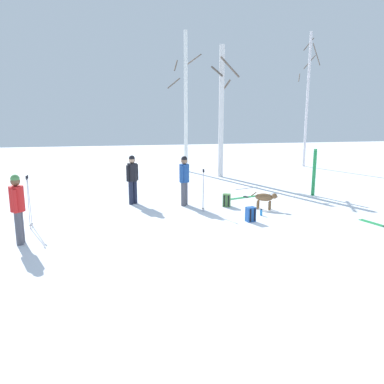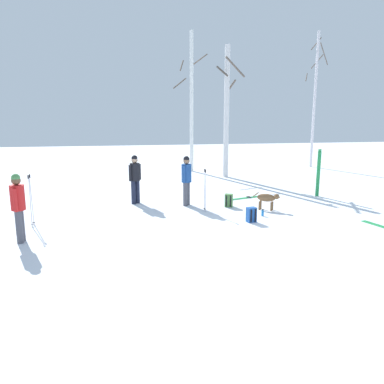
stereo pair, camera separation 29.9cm
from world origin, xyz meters
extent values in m
plane|color=white|center=(0.00, 0.00, 0.00)|extent=(60.00, 60.00, 0.00)
cylinder|color=#4C4C56|center=(-4.87, 0.91, 0.41)|extent=(0.16, 0.16, 0.82)
cylinder|color=#4C4C56|center=(-4.87, 1.09, 0.41)|extent=(0.16, 0.16, 0.82)
cylinder|color=red|center=(-4.87, 1.00, 1.13)|extent=(0.34, 0.34, 0.62)
sphere|color=brown|center=(-4.87, 1.00, 1.55)|extent=(0.22, 0.22, 0.22)
sphere|color=#4C8C4C|center=(-4.87, 1.00, 1.61)|extent=(0.21, 0.21, 0.21)
cylinder|color=red|center=(-4.88, 0.79, 1.11)|extent=(0.10, 0.10, 0.56)
cylinder|color=red|center=(-4.87, 1.21, 1.11)|extent=(0.10, 0.10, 0.56)
cylinder|color=#4C4C56|center=(-0.26, 4.01, 0.41)|extent=(0.16, 0.16, 0.82)
cylinder|color=#4C4C56|center=(-0.16, 4.16, 0.41)|extent=(0.16, 0.16, 0.82)
cylinder|color=#1E478C|center=(-0.21, 4.09, 1.13)|extent=(0.34, 0.34, 0.62)
sphere|color=#997051|center=(-0.21, 4.09, 1.55)|extent=(0.22, 0.22, 0.22)
sphere|color=black|center=(-0.21, 4.09, 1.61)|extent=(0.21, 0.21, 0.21)
cylinder|color=#1E478C|center=(-0.33, 3.91, 1.11)|extent=(0.10, 0.10, 0.56)
cylinder|color=#1E478C|center=(-0.09, 4.26, 1.11)|extent=(0.10, 0.10, 0.56)
cylinder|color=#1E2338|center=(-2.01, 4.61, 0.41)|extent=(0.16, 0.16, 0.82)
cylinder|color=#1E2338|center=(-1.87, 4.73, 0.41)|extent=(0.16, 0.16, 0.82)
cylinder|color=black|center=(-1.94, 4.67, 1.13)|extent=(0.34, 0.34, 0.62)
sphere|color=tan|center=(-1.94, 4.67, 1.55)|extent=(0.22, 0.22, 0.22)
sphere|color=black|center=(-1.94, 4.67, 1.61)|extent=(0.21, 0.21, 0.21)
cylinder|color=black|center=(-2.10, 4.54, 1.11)|extent=(0.10, 0.10, 0.56)
cylinder|color=black|center=(-1.78, 4.80, 1.11)|extent=(0.10, 0.10, 0.56)
ellipsoid|color=brown|center=(2.27, 2.99, 0.41)|extent=(0.62, 0.51, 0.26)
sphere|color=brown|center=(2.56, 2.81, 0.48)|extent=(0.18, 0.18, 0.18)
ellipsoid|color=brown|center=(2.61, 2.78, 0.46)|extent=(0.12, 0.10, 0.06)
cylinder|color=brown|center=(1.98, 3.18, 0.49)|extent=(0.18, 0.13, 0.17)
cylinder|color=brown|center=(2.48, 2.95, 0.14)|extent=(0.07, 0.07, 0.28)
cylinder|color=brown|center=(2.40, 2.82, 0.14)|extent=(0.07, 0.07, 0.28)
cylinder|color=brown|center=(2.15, 3.16, 0.14)|extent=(0.07, 0.07, 0.28)
cylinder|color=brown|center=(2.07, 3.03, 0.14)|extent=(0.07, 0.07, 0.28)
cube|color=green|center=(4.96, 4.67, 0.86)|extent=(0.07, 0.04, 1.72)
cube|color=green|center=(4.96, 4.67, 1.76)|extent=(0.06, 0.03, 0.10)
cube|color=green|center=(5.02, 4.65, 0.86)|extent=(0.07, 0.04, 1.72)
cube|color=green|center=(5.02, 4.65, 1.76)|extent=(0.06, 0.03, 0.10)
cube|color=green|center=(2.34, 4.91, 0.01)|extent=(1.67, 0.59, 0.02)
cube|color=#333338|center=(2.29, 4.89, 0.03)|extent=(0.13, 0.10, 0.03)
cube|color=green|center=(2.37, 4.81, 0.01)|extent=(1.67, 0.59, 0.02)
cube|color=#333338|center=(2.32, 4.80, 0.03)|extent=(0.13, 0.10, 0.03)
cylinder|color=#B2B2BC|center=(-4.90, 2.49, 0.69)|extent=(0.02, 0.10, 1.37)
cylinder|color=black|center=(-4.90, 2.49, 1.42)|extent=(0.04, 0.04, 0.10)
cylinder|color=black|center=(-4.90, 2.49, 0.07)|extent=(0.07, 0.07, 0.01)
cylinder|color=#B2B2BC|center=(-4.90, 2.31, 0.69)|extent=(0.02, 0.10, 1.37)
cylinder|color=black|center=(-4.90, 2.31, 1.42)|extent=(0.04, 0.04, 0.10)
cylinder|color=black|center=(-4.90, 2.31, 0.07)|extent=(0.07, 0.07, 0.01)
cylinder|color=#B2B2BC|center=(0.25, 3.24, 0.64)|extent=(0.02, 0.10, 1.28)
cylinder|color=black|center=(0.25, 3.24, 1.33)|extent=(0.04, 0.04, 0.10)
cylinder|color=black|center=(0.25, 3.24, 0.07)|extent=(0.07, 0.07, 0.01)
cylinder|color=#B2B2BC|center=(0.25, 3.14, 0.64)|extent=(0.02, 0.10, 1.28)
cylinder|color=black|center=(0.25, 3.14, 1.33)|extent=(0.04, 0.04, 0.10)
cylinder|color=black|center=(0.25, 3.14, 0.07)|extent=(0.07, 0.07, 0.01)
cube|color=#4C7F3F|center=(1.18, 3.62, 0.22)|extent=(0.32, 0.28, 0.44)
cube|color=#4C7F3F|center=(1.22, 3.74, 0.15)|extent=(0.20, 0.13, 0.20)
cube|color=black|center=(1.20, 3.49, 0.22)|extent=(0.04, 0.04, 0.37)
cube|color=black|center=(1.07, 3.54, 0.22)|extent=(0.04, 0.04, 0.37)
cube|color=#1E4C99|center=(1.32, 1.69, 0.22)|extent=(0.30, 0.25, 0.44)
cube|color=#1E4C99|center=(1.30, 1.82, 0.15)|extent=(0.20, 0.10, 0.20)
cube|color=black|center=(1.42, 1.59, 0.22)|extent=(0.04, 0.03, 0.37)
cube|color=black|center=(1.28, 1.56, 0.22)|extent=(0.04, 0.03, 0.37)
cylinder|color=#1E72BF|center=(1.89, 2.26, 0.09)|extent=(0.08, 0.08, 0.19)
cylinder|color=black|center=(1.89, 2.26, 0.20)|extent=(0.05, 0.05, 0.02)
cylinder|color=white|center=(1.37, 11.96, 3.68)|extent=(0.20, 0.20, 7.36)
cylinder|color=brown|center=(1.86, 12.26, 5.94)|extent=(0.67, 1.03, 0.50)
cylinder|color=brown|center=(0.80, 12.37, 4.73)|extent=(0.89, 1.20, 0.66)
cylinder|color=brown|center=(0.87, 12.12, 5.61)|extent=(0.39, 1.05, 0.68)
cylinder|color=silver|center=(2.71, 9.75, 3.16)|extent=(0.25, 0.25, 6.33)
cylinder|color=brown|center=(2.93, 9.93, 4.39)|extent=(0.49, 0.55, 0.72)
cylinder|color=brown|center=(2.41, 9.56, 5.09)|extent=(0.47, 0.68, 0.55)
cylinder|color=brown|center=(2.95, 9.22, 5.25)|extent=(1.13, 0.59, 0.89)
cylinder|color=silver|center=(8.70, 12.43, 3.84)|extent=(0.15, 0.15, 7.68)
cylinder|color=brown|center=(8.84, 12.70, 6.06)|extent=(0.60, 0.35, 0.77)
cylinder|color=brown|center=(8.90, 12.07, 6.39)|extent=(0.79, 0.47, 1.13)
cylinder|color=brown|center=(8.24, 12.69, 5.18)|extent=(0.57, 0.97, 0.55)
cylinder|color=brown|center=(8.73, 12.71, 7.04)|extent=(0.60, 0.12, 0.72)
camera|label=1|loc=(-2.58, -8.54, 3.13)|focal=35.57mm
camera|label=2|loc=(-2.29, -8.60, 3.13)|focal=35.57mm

